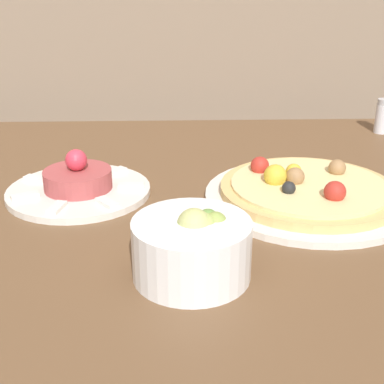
{
  "coord_description": "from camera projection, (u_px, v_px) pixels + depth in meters",
  "views": [
    {
      "loc": [
        0.03,
        -0.31,
        1.1
      ],
      "look_at": [
        0.05,
        0.36,
        0.82
      ],
      "focal_mm": 50.0,
      "sensor_mm": 36.0,
      "label": 1
    }
  ],
  "objects": [
    {
      "name": "dining_table",
      "position": [
        158.0,
        262.0,
        0.86
      ],
      "size": [
        1.03,
        0.89,
        0.78
      ],
      "color": "brown",
      "rests_on": "ground_plane"
    },
    {
      "name": "pizza_plate",
      "position": [
        308.0,
        192.0,
        0.8
      ],
      "size": [
        0.31,
        0.31,
        0.05
      ],
      "color": "silver",
      "rests_on": "dining_table"
    },
    {
      "name": "tartare_plate",
      "position": [
        78.0,
        185.0,
        0.82
      ],
      "size": [
        0.22,
        0.22,
        0.07
      ],
      "color": "silver",
      "rests_on": "dining_table"
    },
    {
      "name": "small_bowl",
      "position": [
        192.0,
        247.0,
        0.6
      ],
      "size": [
        0.13,
        0.13,
        0.08
      ],
      "color": "white",
      "rests_on": "dining_table"
    },
    {
      "name": "salt_shaker",
      "position": [
        383.0,
        116.0,
        1.12
      ],
      "size": [
        0.03,
        0.03,
        0.07
      ],
      "color": "silver",
      "rests_on": "dining_table"
    }
  ]
}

